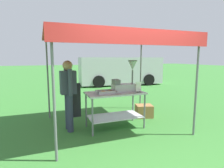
% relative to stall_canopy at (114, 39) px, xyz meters
% --- Properties ---
extents(ground_plane, '(70.00, 70.00, 0.00)m').
position_rel_stall_canopy_xyz_m(ground_plane, '(0.08, 4.85, -2.10)').
color(ground_plane, '#33702D').
extents(stall_canopy, '(3.08, 2.54, 2.17)m').
position_rel_stall_canopy_xyz_m(stall_canopy, '(0.00, 0.00, 0.00)').
color(stall_canopy, slate).
rests_on(stall_canopy, ground).
extents(donut_cart, '(1.37, 0.69, 0.86)m').
position_rel_stall_canopy_xyz_m(donut_cart, '(-0.00, -0.10, -1.46)').
color(donut_cart, '#B7B7BC').
rests_on(donut_cart, ground).
extents(donut_tray, '(0.43, 0.28, 0.07)m').
position_rel_stall_canopy_xyz_m(donut_tray, '(-0.25, -0.16, -1.21)').
color(donut_tray, '#B7B7BC').
rests_on(donut_tray, donut_cart).
extents(donut_fryer, '(0.61, 0.28, 0.75)m').
position_rel_stall_canopy_xyz_m(donut_fryer, '(0.28, -0.07, -1.00)').
color(donut_fryer, '#B7B7BC').
rests_on(donut_fryer, donut_cart).
extents(menu_sign, '(0.13, 0.05, 0.24)m').
position_rel_stall_canopy_xyz_m(menu_sign, '(0.52, -0.28, -1.13)').
color(menu_sign, black).
rests_on(menu_sign, donut_cart).
extents(vendor, '(0.46, 0.54, 1.61)m').
position_rel_stall_canopy_xyz_m(vendor, '(-1.04, 0.13, -1.20)').
color(vendor, '#2D3347').
rests_on(vendor, ground).
extents(supply_crate, '(0.53, 0.47, 0.35)m').
position_rel_stall_canopy_xyz_m(supply_crate, '(1.07, 0.35, -1.93)').
color(supply_crate, olive).
rests_on(supply_crate, ground).
extents(van_silver, '(5.15, 2.46, 1.69)m').
position_rel_stall_canopy_xyz_m(van_silver, '(3.03, 6.63, -1.22)').
color(van_silver, '#BCBCC1').
rests_on(van_silver, ground).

